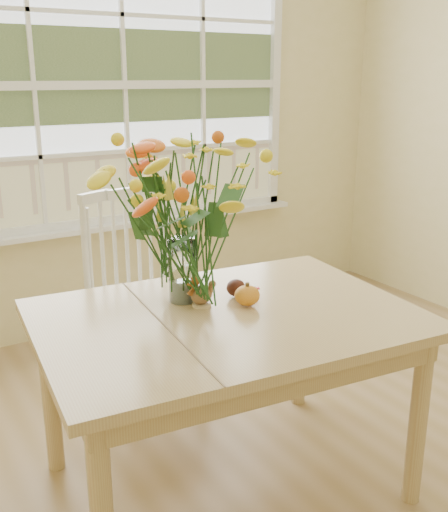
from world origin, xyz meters
TOP-DOWN VIEW (x-y plane):
  - wall_back at (0.00, 2.25)m, footprint 4.00×0.02m
  - window at (0.00, 2.21)m, footprint 2.42×0.12m
  - dining_table at (-0.37, 0.44)m, footprint 1.49×1.13m
  - windsor_chair at (-0.37, 1.26)m, footprint 0.53×0.51m
  - flower_vase at (-0.44, 0.65)m, footprint 0.53×0.53m
  - pumpkin at (-0.26, 0.46)m, footprint 0.10×0.10m
  - turkey_figurine at (-0.41, 0.55)m, footprint 0.11×0.09m
  - dark_gourd at (-0.24, 0.57)m, footprint 0.13×0.08m

SIDE VIEW (x-z plane):
  - windsor_chair at x=-0.37m, z-range 0.06..1.12m
  - dining_table at x=-0.37m, z-range 0.28..1.03m
  - dark_gourd at x=-0.24m, z-range 0.75..0.82m
  - pumpkin at x=-0.26m, z-range 0.75..0.83m
  - turkey_figurine at x=-0.41m, z-range 0.74..0.85m
  - flower_vase at x=-0.44m, z-range 0.81..1.44m
  - wall_back at x=0.00m, z-range 0.00..2.70m
  - window at x=0.00m, z-range 0.66..2.40m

